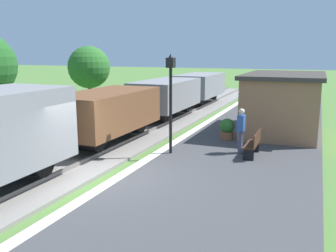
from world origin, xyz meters
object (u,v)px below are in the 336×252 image
Objects in this scene: station_hut at (283,103)px; potted_planter at (227,129)px; freight_train at (135,104)px; bench_down_platform at (280,107)px; tree_trackside_far at (89,67)px; bench_near_hut at (254,144)px; lamp_post_near at (171,86)px; person_waiting at (241,129)px.

potted_planter is at bearing -129.80° from station_hut.
station_hut is (6.80, 2.07, 0.17)m from freight_train.
bench_down_platform is 12.64m from tree_trackside_far.
bench_near_hut is 9.84m from bench_down_platform.
potted_planter reaches higher than bench_down_platform.
lamp_post_near is at bearing -115.38° from potted_planter.
station_hut reaches higher than freight_train.
lamp_post_near reaches higher than person_waiting.
person_waiting reaches higher than potted_planter.
freight_train is 9.50m from bench_down_platform.
bench_down_platform is 0.34× the size of tree_trackside_far.
bench_down_platform is 7.71m from potted_planter.
tree_trackside_far is at bearing -30.24° from person_waiting.
person_waiting is 14.01m from tree_trackside_far.
bench_down_platform is at bearing 10.00° from tree_trackside_far.
station_hut is at bearing 50.20° from potted_planter.
lamp_post_near is at bearing -122.47° from station_hut.
freight_train is 17.33× the size of bench_near_hut.
potted_planter is (-1.00, 2.05, -0.46)m from person_waiting.
lamp_post_near is (-2.44, -0.99, 1.62)m from person_waiting.
person_waiting is (-0.52, -9.61, 0.46)m from bench_down_platform.
bench_down_platform is at bearing 90.00° from bench_near_hut.
station_hut is 4.91m from bench_near_hut.
freight_train is 15.20× the size of person_waiting.
potted_planter is at bearing -61.87° from person_waiting.
potted_planter is (-2.09, -2.51, -0.93)m from station_hut.
bench_near_hut is (-0.57, -4.78, -0.93)m from station_hut.
bench_down_platform is 0.88× the size of person_waiting.
freight_train is at bearing -39.58° from tree_trackside_far.
bench_down_platform is (0.00, 9.84, 0.00)m from bench_near_hut.
person_waiting is 3.09m from lamp_post_near.
lamp_post_near is 0.84× the size of tree_trackside_far.
tree_trackside_far is (-10.72, 5.40, 2.27)m from potted_planter.
freight_train is at bearing 133.21° from lamp_post_near.
bench_down_platform is (-0.57, 5.05, -0.93)m from station_hut.
tree_trackside_far reaches higher than potted_planter.
freight_train is 7.03× the size of lamp_post_near.
person_waiting is 2.33m from potted_planter.
station_hut reaches higher than bench_near_hut.
bench_near_hut is 0.73m from person_waiting.
tree_trackside_far reaches higher than freight_train.
freight_train is 7.94m from tree_trackside_far.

